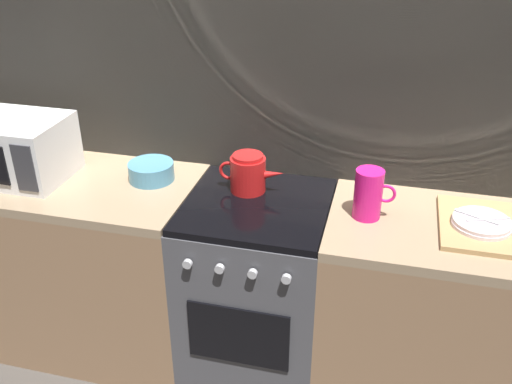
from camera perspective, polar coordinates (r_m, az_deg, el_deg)
ground_plane at (r=2.88m, az=0.07°, el=-16.90°), size 8.00×8.00×0.00m
back_wall at (r=2.50m, az=1.92°, el=8.48°), size 3.60×0.05×2.40m
counter_left at (r=2.89m, az=-17.60°, el=-6.68°), size 1.20×0.60×0.90m
stove_unit at (r=2.58m, az=0.07°, el=-9.86°), size 0.60×0.63×0.90m
counter_right at (r=2.57m, az=20.44°, el=-12.27°), size 1.20×0.60×0.90m
microwave at (r=2.71m, az=-23.09°, el=4.08°), size 0.46×0.35×0.27m
kettle at (r=2.39m, az=-0.79°, el=1.90°), size 0.28×0.15×0.17m
mixing_bowl at (r=2.54m, az=-10.45°, el=2.05°), size 0.20×0.20×0.08m
pitcher at (r=2.23m, az=11.21°, el=-0.24°), size 0.16×0.11×0.20m
dish_pile at (r=2.31m, az=21.58°, el=-3.04°), size 0.30×0.40×0.06m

